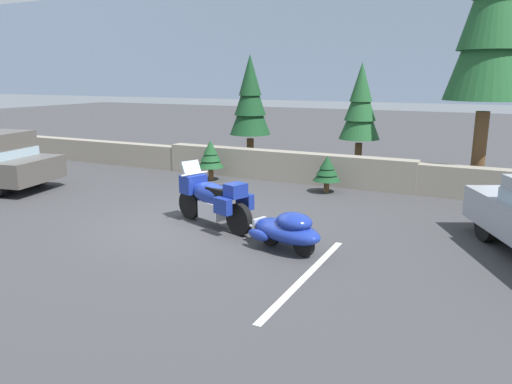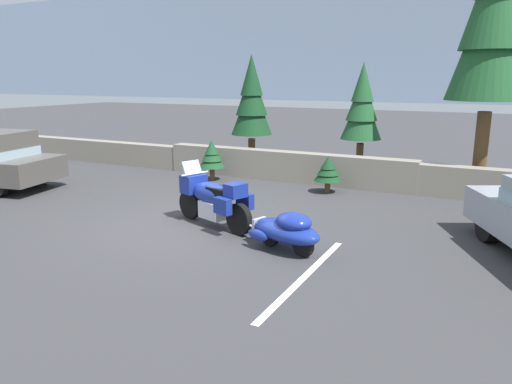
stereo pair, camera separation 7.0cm
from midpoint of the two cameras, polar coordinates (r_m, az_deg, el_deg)
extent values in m
plane|color=#38383A|center=(10.72, -8.14, -3.81)|extent=(80.00, 80.00, 0.00)
cube|color=gray|center=(19.65, -18.92, 4.58)|extent=(8.00, 0.47, 0.80)
cube|color=gray|center=(15.09, 3.06, 3.05)|extent=(8.00, 0.49, 0.91)
cube|color=#8C9EB7|center=(103.91, 23.95, 14.84)|extent=(240.00, 80.00, 16.00)
cylinder|color=black|center=(11.11, -7.88, -1.44)|extent=(0.67, 0.35, 0.66)
cylinder|color=black|center=(9.87, -2.18, -3.19)|extent=(0.67, 0.35, 0.66)
cube|color=silver|center=(10.42, -5.04, -2.05)|extent=(0.71, 0.62, 0.36)
ellipsoid|color=navy|center=(10.42, -5.42, -0.20)|extent=(1.28, 0.82, 0.48)
cube|color=navy|center=(10.87, -7.50, 0.97)|extent=(0.51, 0.61, 0.40)
cube|color=#9EB7C6|center=(10.85, -7.71, 2.71)|extent=(0.32, 0.48, 0.34)
cube|color=black|center=(10.17, -4.37, 0.07)|extent=(0.65, 0.53, 0.16)
cube|color=navy|center=(9.79, -2.60, 0.18)|extent=(0.44, 0.48, 0.28)
cube|color=navy|center=(9.71, -4.11, -1.66)|extent=(0.43, 0.28, 0.32)
cube|color=navy|center=(10.09, -1.50, -1.05)|extent=(0.43, 0.28, 0.32)
cylinder|color=silver|center=(10.79, -7.37, 2.12)|extent=(0.27, 0.67, 0.04)
cylinder|color=silver|center=(11.01, -7.77, -0.22)|extent=(0.26, 0.15, 0.54)
cylinder|color=black|center=(9.29, 1.47, -4.95)|extent=(0.45, 0.24, 0.44)
cylinder|color=black|center=(8.77, 5.34, -6.14)|extent=(0.45, 0.24, 0.44)
ellipsoid|color=navy|center=(8.97, 3.36, -4.56)|extent=(1.64, 1.14, 0.40)
ellipsoid|color=navy|center=(8.79, 4.24, -3.45)|extent=(0.87, 0.77, 0.32)
cube|color=silver|center=(9.45, 0.18, -3.74)|extent=(0.16, 0.32, 0.24)
ellipsoid|color=navy|center=(9.06, 0.05, -5.03)|extent=(0.54, 0.31, 0.20)
ellipsoid|color=navy|center=(9.49, 2.83, -4.18)|extent=(0.54, 0.31, 0.20)
cylinder|color=silver|center=(9.75, -1.42, -3.76)|extent=(0.68, 0.28, 0.05)
cylinder|color=black|center=(15.87, -24.21, 1.98)|extent=(0.71, 0.34, 0.68)
cylinder|color=black|center=(10.50, 25.18, -3.41)|extent=(0.50, 0.71, 0.68)
cylinder|color=brown|center=(14.68, 24.42, 4.21)|extent=(0.36, 0.36, 2.23)
cone|color=#1E5128|center=(14.59, 25.65, 16.58)|extent=(2.15, 2.15, 3.52)
cylinder|color=brown|center=(16.55, -0.79, 4.33)|extent=(0.24, 0.24, 1.11)
cone|color=#143D1E|center=(16.38, -0.81, 9.81)|extent=(1.36, 1.36, 1.76)
cone|color=#143D1E|center=(16.35, -0.81, 11.66)|extent=(1.05, 1.05, 1.54)
cone|color=#143D1E|center=(16.35, -0.82, 13.52)|extent=(0.75, 0.75, 1.32)
cylinder|color=brown|center=(16.34, 11.69, 3.81)|extent=(0.23, 0.23, 1.04)
cone|color=#1E5128|center=(16.17, 11.93, 8.97)|extent=(1.30, 1.30, 1.64)
cone|color=#1E5128|center=(16.14, 12.02, 10.72)|extent=(1.01, 1.01, 1.44)
cone|color=#1E5128|center=(16.13, 12.10, 12.47)|extent=(0.72, 0.72, 1.23)
cylinder|color=brown|center=(13.70, 8.07, 0.57)|extent=(0.15, 0.15, 0.29)
cone|color=#143D1E|center=(13.61, 8.13, 2.29)|extent=(0.77, 0.77, 0.47)
cone|color=#143D1E|center=(13.59, 8.15, 2.87)|extent=(0.60, 0.60, 0.41)
cone|color=#143D1E|center=(13.56, 8.17, 3.45)|extent=(0.42, 0.42, 0.35)
cylinder|color=brown|center=(15.24, -5.40, 2.06)|extent=(0.16, 0.16, 0.36)
cone|color=#194723|center=(15.15, -5.45, 3.95)|extent=(0.82, 0.82, 0.57)
cone|color=#194723|center=(15.12, -5.46, 4.59)|extent=(0.63, 0.63, 0.50)
cone|color=#194723|center=(15.10, -5.47, 5.23)|extent=(0.45, 0.45, 0.43)
cube|color=silver|center=(8.01, 5.61, -9.72)|extent=(0.12, 3.60, 0.01)
camera|label=1|loc=(0.03, -90.20, -0.05)|focal=34.30mm
camera|label=2|loc=(0.03, 89.80, 0.05)|focal=34.30mm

